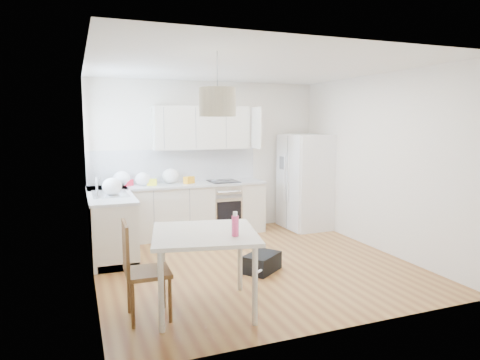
# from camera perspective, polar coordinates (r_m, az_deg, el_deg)

# --- Properties ---
(floor) EXTENTS (4.20, 4.20, 0.00)m
(floor) POSITION_cam_1_polar(r_m,az_deg,el_deg) (6.14, 1.56, -11.01)
(floor) COLOR brown
(floor) RESTS_ON ground
(ceiling) EXTENTS (4.20, 4.20, 0.00)m
(ceiling) POSITION_cam_1_polar(r_m,az_deg,el_deg) (5.86, 1.66, 14.85)
(ceiling) COLOR white
(ceiling) RESTS_ON wall_back
(wall_back) EXTENTS (4.20, 0.00, 4.20)m
(wall_back) POSITION_cam_1_polar(r_m,az_deg,el_deg) (7.82, -4.35, 3.13)
(wall_back) COLOR silver
(wall_back) RESTS_ON floor
(wall_left) EXTENTS (0.00, 4.20, 4.20)m
(wall_left) POSITION_cam_1_polar(r_m,az_deg,el_deg) (5.40, -19.40, 0.67)
(wall_left) COLOR silver
(wall_left) RESTS_ON floor
(wall_right) EXTENTS (0.00, 4.20, 4.20)m
(wall_right) POSITION_cam_1_polar(r_m,az_deg,el_deg) (6.93, 17.84, 2.20)
(wall_right) COLOR silver
(wall_right) RESTS_ON floor
(window_glassblock) EXTENTS (0.02, 1.00, 1.00)m
(window_glassblock) POSITION_cam_1_polar(r_m,az_deg,el_deg) (6.52, -19.78, 5.31)
(window_glassblock) COLOR #BFE0F9
(window_glassblock) RESTS_ON wall_left
(cabinets_back) EXTENTS (3.00, 0.60, 0.88)m
(cabinets_back) POSITION_cam_1_polar(r_m,az_deg,el_deg) (7.51, -8.01, -4.13)
(cabinets_back) COLOR beige
(cabinets_back) RESTS_ON floor
(cabinets_left) EXTENTS (0.60, 1.80, 0.88)m
(cabinets_left) POSITION_cam_1_polar(r_m,az_deg,el_deg) (6.76, -16.84, -5.73)
(cabinets_left) COLOR beige
(cabinets_left) RESTS_ON floor
(counter_back) EXTENTS (3.02, 0.64, 0.04)m
(counter_back) POSITION_cam_1_polar(r_m,az_deg,el_deg) (7.43, -8.08, -0.66)
(counter_back) COLOR #AEB1B3
(counter_back) RESTS_ON cabinets_back
(counter_left) EXTENTS (0.64, 1.82, 0.04)m
(counter_left) POSITION_cam_1_polar(r_m,az_deg,el_deg) (6.67, -16.99, -1.88)
(counter_left) COLOR #AEB1B3
(counter_left) RESTS_ON cabinets_left
(backsplash_back) EXTENTS (3.00, 0.01, 0.58)m
(backsplash_back) POSITION_cam_1_polar(r_m,az_deg,el_deg) (7.68, -8.62, 1.93)
(backsplash_back) COLOR silver
(backsplash_back) RESTS_ON wall_back
(backsplash_left) EXTENTS (0.01, 1.80, 0.58)m
(backsplash_left) POSITION_cam_1_polar(r_m,az_deg,el_deg) (6.61, -19.63, 0.65)
(backsplash_left) COLOR silver
(backsplash_left) RESTS_ON wall_left
(upper_cabinets) EXTENTS (1.70, 0.32, 0.75)m
(upper_cabinets) POSITION_cam_1_polar(r_m,az_deg,el_deg) (7.60, -5.13, 6.95)
(upper_cabinets) COLOR beige
(upper_cabinets) RESTS_ON wall_back
(range_oven) EXTENTS (0.50, 0.61, 0.88)m
(range_oven) POSITION_cam_1_polar(r_m,az_deg,el_deg) (7.73, -2.21, -3.73)
(range_oven) COLOR silver
(range_oven) RESTS_ON floor
(sink) EXTENTS (0.50, 0.80, 0.16)m
(sink) POSITION_cam_1_polar(r_m,az_deg,el_deg) (6.62, -16.96, -1.82)
(sink) COLOR silver
(sink) RESTS_ON counter_left
(refrigerator) EXTENTS (0.86, 0.90, 1.76)m
(refrigerator) POSITION_cam_1_polar(r_m,az_deg,el_deg) (8.06, 8.77, -0.19)
(refrigerator) COLOR white
(refrigerator) RESTS_ON floor
(dining_table) EXTENTS (1.26, 1.26, 0.84)m
(dining_table) POSITION_cam_1_polar(r_m,az_deg,el_deg) (4.52, -4.73, -8.10)
(dining_table) COLOR beige
(dining_table) RESTS_ON floor
(dining_chair) EXTENTS (0.43, 0.43, 1.00)m
(dining_chair) POSITION_cam_1_polar(r_m,az_deg,el_deg) (4.47, -12.14, -11.64)
(dining_chair) COLOR #513518
(dining_chair) RESTS_ON floor
(drink_bottle) EXTENTS (0.08, 0.08, 0.25)m
(drink_bottle) POSITION_cam_1_polar(r_m,az_deg,el_deg) (4.30, -0.65, -5.86)
(drink_bottle) COLOR #DB3C71
(drink_bottle) RESTS_ON dining_table
(gym_bag) EXTENTS (0.61, 0.57, 0.24)m
(gym_bag) POSITION_cam_1_polar(r_m,az_deg,el_deg) (5.80, 2.95, -10.93)
(gym_bag) COLOR black
(gym_bag) RESTS_ON floor
(pendant_lamp) EXTENTS (0.49, 0.49, 0.30)m
(pendant_lamp) POSITION_cam_1_polar(r_m,az_deg,el_deg) (4.54, -3.02, 10.34)
(pendant_lamp) COLOR #B7AD8C
(pendant_lamp) RESTS_ON ceiling
(grocery_bag_a) EXTENTS (0.28, 0.24, 0.25)m
(grocery_bag_a) POSITION_cam_1_polar(r_m,az_deg,el_deg) (7.34, -15.50, 0.18)
(grocery_bag_a) COLOR white
(grocery_bag_a) RESTS_ON counter_back
(grocery_bag_b) EXTENTS (0.25, 0.21, 0.22)m
(grocery_bag_b) POSITION_cam_1_polar(r_m,az_deg,el_deg) (7.30, -12.86, 0.12)
(grocery_bag_b) COLOR white
(grocery_bag_b) RESTS_ON counter_back
(grocery_bag_c) EXTENTS (0.29, 0.24, 0.26)m
(grocery_bag_c) POSITION_cam_1_polar(r_m,az_deg,el_deg) (7.48, -9.25, 0.53)
(grocery_bag_c) COLOR white
(grocery_bag_c) RESTS_ON counter_back
(grocery_bag_d) EXTENTS (0.21, 0.18, 0.19)m
(grocery_bag_d) POSITION_cam_1_polar(r_m,az_deg,el_deg) (6.85, -16.78, -0.65)
(grocery_bag_d) COLOR white
(grocery_bag_d) RESTS_ON counter_back
(grocery_bag_e) EXTENTS (0.28, 0.24, 0.25)m
(grocery_bag_e) POSITION_cam_1_polar(r_m,az_deg,el_deg) (6.48, -16.69, -0.82)
(grocery_bag_e) COLOR white
(grocery_bag_e) RESTS_ON counter_left
(snack_orange) EXTENTS (0.21, 0.19, 0.12)m
(snack_orange) POSITION_cam_1_polar(r_m,az_deg,el_deg) (7.44, -6.81, -0.00)
(snack_orange) COLOR orange
(snack_orange) RESTS_ON counter_back
(snack_yellow) EXTENTS (0.18, 0.13, 0.11)m
(snack_yellow) POSITION_cam_1_polar(r_m,az_deg,el_deg) (7.31, -11.66, -0.29)
(snack_yellow) COLOR yellow
(snack_yellow) RESTS_ON counter_back
(snack_red) EXTENTS (0.17, 0.17, 0.10)m
(snack_red) POSITION_cam_1_polar(r_m,az_deg,el_deg) (7.36, -14.66, -0.36)
(snack_red) COLOR red
(snack_red) RESTS_ON counter_back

